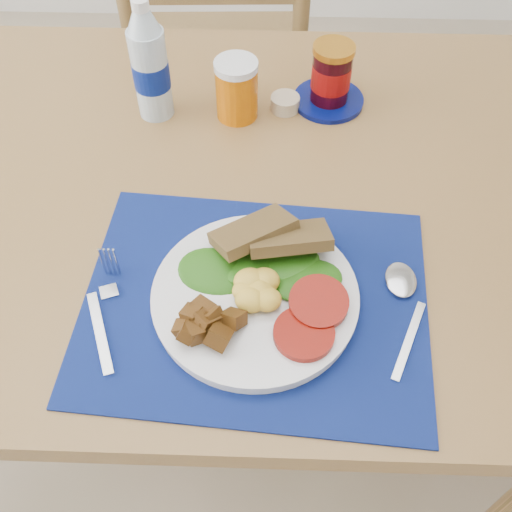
{
  "coord_description": "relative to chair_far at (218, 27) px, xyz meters",
  "views": [
    {
      "loc": [
        0.2,
        -0.49,
        1.45
      ],
      "look_at": [
        0.18,
        0.01,
        0.8
      ],
      "focal_mm": 42.0,
      "sensor_mm": 36.0,
      "label": 1
    }
  ],
  "objects": [
    {
      "name": "spoon",
      "position": [
        0.33,
        -0.92,
        0.15
      ],
      "size": [
        0.06,
        0.19,
        0.01
      ],
      "rotation": [
        0.0,
        0.0,
        -0.4
      ],
      "color": "#B2B5BA",
      "rests_on": "placemat"
    },
    {
      "name": "water_bottle",
      "position": [
        -0.07,
        -0.52,
        0.24
      ],
      "size": [
        0.06,
        0.06,
        0.22
      ],
      "color": "#ADBFCC",
      "rests_on": "table"
    },
    {
      "name": "chair_far",
      "position": [
        0.0,
        0.0,
        0.0
      ],
      "size": [
        0.47,
        0.45,
        1.22
      ],
      "rotation": [
        0.0,
        0.0,
        3.18
      ],
      "color": "brown",
      "rests_on": "ground"
    },
    {
      "name": "placemat",
      "position": [
        0.12,
        -0.93,
        0.14
      ],
      "size": [
        0.5,
        0.41,
        0.0
      ],
      "primitive_type": "cube",
      "rotation": [
        0.0,
        0.0,
        -0.08
      ],
      "color": "#040532",
      "rests_on": "table"
    },
    {
      "name": "juice_glass",
      "position": [
        0.08,
        -0.52,
        0.19
      ],
      "size": [
        0.07,
        0.07,
        0.1
      ],
      "primitive_type": "cylinder",
      "color": "#C35D05",
      "rests_on": "table"
    },
    {
      "name": "breakfast_plate",
      "position": [
        0.12,
        -0.93,
        0.16
      ],
      "size": [
        0.28,
        0.28,
        0.07
      ],
      "rotation": [
        0.0,
        0.0,
        0.42
      ],
      "color": "silver",
      "rests_on": "placemat"
    },
    {
      "name": "ramekin",
      "position": [
        0.16,
        -0.5,
        0.15
      ],
      "size": [
        0.05,
        0.05,
        0.03
      ],
      "primitive_type": "cylinder",
      "color": "tan",
      "rests_on": "table"
    },
    {
      "name": "table",
      "position": [
        -0.06,
        -0.69,
        0.06
      ],
      "size": [
        1.4,
        0.9,
        0.75
      ],
      "color": "brown",
      "rests_on": "ground"
    },
    {
      "name": "jam_on_saucer",
      "position": [
        0.24,
        -0.48,
        0.19
      ],
      "size": [
        0.13,
        0.13,
        0.12
      ],
      "color": "#050E53",
      "rests_on": "table"
    },
    {
      "name": "ground",
      "position": [
        -0.06,
        -0.89,
        -0.61
      ],
      "size": [
        4.0,
        4.0,
        0.0
      ],
      "primitive_type": "plane",
      "color": "gray",
      "rests_on": "ground"
    },
    {
      "name": "fork",
      "position": [
        -0.08,
        -0.94,
        0.15
      ],
      "size": [
        0.06,
        0.19,
        0.0
      ],
      "rotation": [
        0.0,
        0.0,
        0.37
      ],
      "color": "#B2B5BA",
      "rests_on": "placemat"
    }
  ]
}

